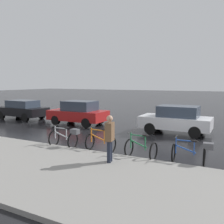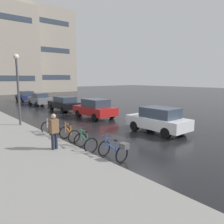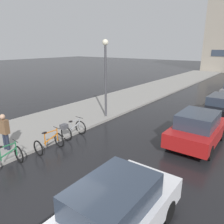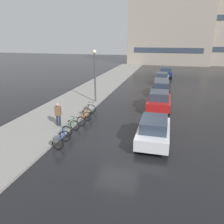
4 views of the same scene
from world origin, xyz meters
name	(u,v)px [view 1 (image 1 of 4)]	position (x,y,z in m)	size (l,w,h in m)	color
ground_plane	(177,142)	(0.00, 0.00, 0.00)	(140.00, 140.00, 0.00)	black
bicycle_nearest	(193,152)	(-3.12, -1.29, 0.47)	(0.77, 1.40, 0.98)	black
bicycle_second	(141,149)	(-3.35, 0.60, 0.40)	(0.81, 1.15, 1.01)	black
bicycle_third	(100,142)	(-3.16, 2.49, 0.40)	(0.75, 1.19, 1.00)	black
bicycle_farthest	(66,137)	(-3.43, 4.12, 0.50)	(0.79, 1.36, 0.99)	black
car_white	(176,119)	(1.98, 0.54, 0.81)	(1.84, 3.91, 1.59)	silver
car_red	(78,113)	(1.92, 7.22, 0.82)	(1.98, 4.00, 1.63)	#AD1919
car_black	(22,109)	(1.90, 12.62, 0.77)	(1.92, 4.28, 1.49)	black
pedestrian	(110,137)	(-4.58, 1.28, 1.01)	(0.44, 0.31, 1.79)	#1E2333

